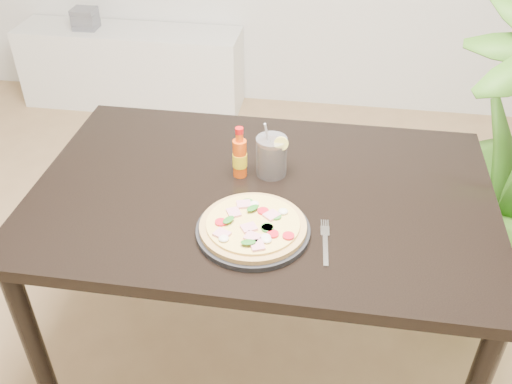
# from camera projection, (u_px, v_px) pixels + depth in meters

# --- Properties ---
(floor) EXTENTS (4.50, 4.50, 0.00)m
(floor) POSITION_uv_depth(u_px,v_px,m) (166.00, 382.00, 2.06)
(floor) COLOR #9E7A51
(floor) RESTS_ON ground
(dining_table) EXTENTS (1.40, 0.90, 0.75)m
(dining_table) POSITION_uv_depth(u_px,v_px,m) (262.00, 211.00, 1.79)
(dining_table) COLOR black
(dining_table) RESTS_ON ground
(plate) EXTENTS (0.32, 0.32, 0.02)m
(plate) POSITION_uv_depth(u_px,v_px,m) (253.00, 230.00, 1.57)
(plate) COLOR black
(plate) RESTS_ON dining_table
(pizza) EXTENTS (0.29, 0.29, 0.03)m
(pizza) POSITION_uv_depth(u_px,v_px,m) (253.00, 225.00, 1.56)
(pizza) COLOR tan
(pizza) RESTS_ON plate
(hot_sauce_bottle) EXTENTS (0.05, 0.05, 0.17)m
(hot_sauce_bottle) POSITION_uv_depth(u_px,v_px,m) (240.00, 157.00, 1.76)
(hot_sauce_bottle) COLOR #DC4A0C
(hot_sauce_bottle) RESTS_ON dining_table
(cola_cup) EXTENTS (0.10, 0.10, 0.19)m
(cola_cup) POSITION_uv_depth(u_px,v_px,m) (271.00, 157.00, 1.77)
(cola_cup) COLOR black
(cola_cup) RESTS_ON dining_table
(fork) EXTENTS (0.03, 0.19, 0.00)m
(fork) POSITION_uv_depth(u_px,v_px,m) (325.00, 241.00, 1.54)
(fork) COLOR silver
(fork) RESTS_ON dining_table
(plant_pot) EXTENTS (0.28, 0.28, 0.22)m
(plant_pot) POSITION_uv_depth(u_px,v_px,m) (492.00, 256.00, 2.44)
(plant_pot) COLOR brown
(plant_pot) RESTS_ON ground
(media_console) EXTENTS (1.40, 0.34, 0.50)m
(media_console) POSITION_uv_depth(u_px,v_px,m) (132.00, 68.00, 3.66)
(media_console) COLOR white
(media_console) RESTS_ON ground
(cd_stack) EXTENTS (0.14, 0.12, 0.13)m
(cd_stack) POSITION_uv_depth(u_px,v_px,m) (85.00, 19.00, 3.49)
(cd_stack) COLOR slate
(cd_stack) RESTS_ON media_console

